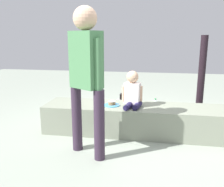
# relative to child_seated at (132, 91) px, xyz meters

# --- Properties ---
(ground_plane) EXTENTS (12.00, 12.00, 0.00)m
(ground_plane) POSITION_rel_child_seated_xyz_m (0.05, 0.04, -0.60)
(ground_plane) COLOR #919B8C
(concrete_ledge) EXTENTS (2.54, 0.59, 0.39)m
(concrete_ledge) POSITION_rel_child_seated_xyz_m (0.05, 0.04, -0.41)
(concrete_ledge) COLOR gray
(concrete_ledge) RESTS_ON ground_plane
(child_seated) EXTENTS (0.28, 0.34, 0.48)m
(child_seated) POSITION_rel_child_seated_xyz_m (0.00, 0.00, 0.00)
(child_seated) COLOR #1E1941
(child_seated) RESTS_ON concrete_ledge
(adult_standing) EXTENTS (0.43, 0.34, 1.62)m
(adult_standing) POSITION_rel_child_seated_xyz_m (-0.44, -0.69, 0.37)
(adult_standing) COLOR #322435
(adult_standing) RESTS_ON ground_plane
(cake_plate) EXTENTS (0.22, 0.22, 0.07)m
(cake_plate) POSITION_rel_child_seated_xyz_m (-0.28, 0.00, -0.19)
(cake_plate) COLOR #4CA5D8
(cake_plate) RESTS_ON concrete_ledge
(gift_bag) EXTENTS (0.21, 0.12, 0.32)m
(gift_bag) POSITION_rel_child_seated_xyz_m (-0.24, 0.66, -0.46)
(gift_bag) COLOR #B259BF
(gift_bag) RESTS_ON ground_plane
(railing_post) EXTENTS (0.36, 0.36, 1.34)m
(railing_post) POSITION_rel_child_seated_xyz_m (1.02, 0.81, -0.08)
(railing_post) COLOR black
(railing_post) RESTS_ON ground_plane
(water_bottle_near_gift) EXTENTS (0.07, 0.07, 0.21)m
(water_bottle_near_gift) POSITION_rel_child_seated_xyz_m (0.20, 0.72, -0.51)
(water_bottle_near_gift) COLOR silver
(water_bottle_near_gift) RESTS_ON ground_plane
(water_bottle_far_side) EXTENTS (0.07, 0.07, 0.21)m
(water_bottle_far_side) POSITION_rel_child_seated_xyz_m (0.33, 1.22, -0.51)
(water_bottle_far_side) COLOR silver
(water_bottle_far_side) RESTS_ON ground_plane
(party_cup_red) EXTENTS (0.08, 0.08, 0.12)m
(party_cup_red) POSITION_rel_child_seated_xyz_m (-0.48, 0.65, -0.54)
(party_cup_red) COLOR red
(party_cup_red) RESTS_ON ground_plane
(cake_box_white) EXTENTS (0.40, 0.40, 0.13)m
(cake_box_white) POSITION_rel_child_seated_xyz_m (-1.01, 0.89, -0.54)
(cake_box_white) COLOR white
(cake_box_white) RESTS_ON ground_plane
(handbag_black_leather) EXTENTS (0.29, 0.13, 0.34)m
(handbag_black_leather) POSITION_rel_child_seated_xyz_m (-0.20, 1.37, -0.48)
(handbag_black_leather) COLOR black
(handbag_black_leather) RESTS_ON ground_plane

